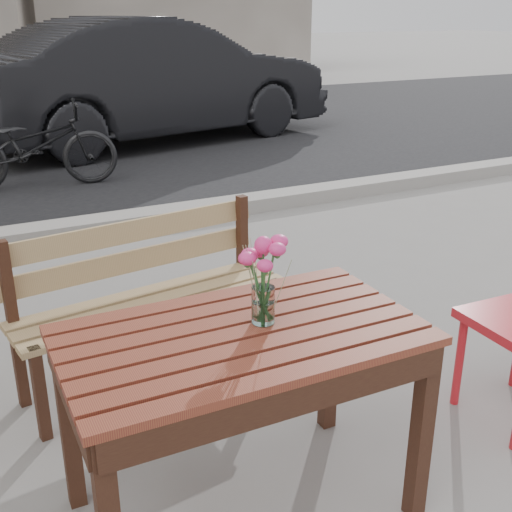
{
  "coord_description": "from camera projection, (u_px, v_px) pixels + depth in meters",
  "views": [
    {
      "loc": [
        -0.98,
        -1.82,
        1.65
      ],
      "look_at": [
        -0.11,
        -0.13,
        0.91
      ],
      "focal_mm": 45.0,
      "sensor_mm": 36.0,
      "label": 1
    }
  ],
  "objects": [
    {
      "name": "ground",
      "position": [
        267.0,
        458.0,
        2.52
      ],
      "size": [
        80.0,
        80.0,
        0.0
      ],
      "primitive_type": "plane",
      "color": "slate",
      "rests_on": "ground"
    },
    {
      "name": "street",
      "position": [
        40.0,
        174.0,
        6.71
      ],
      "size": [
        30.0,
        8.12,
        0.12
      ],
      "color": "black",
      "rests_on": "ground"
    },
    {
      "name": "main_table",
      "position": [
        242.0,
        363.0,
        2.06
      ],
      "size": [
        1.15,
        0.68,
        0.7
      ],
      "rotation": [
        0.0,
        0.0,
        -0.02
      ],
      "color": "maroon",
      "rests_on": "ground"
    },
    {
      "name": "main_bench",
      "position": [
        145.0,
        281.0,
        2.94
      ],
      "size": [
        1.31,
        0.54,
        0.79
      ],
      "rotation": [
        0.0,
        0.0,
        0.13
      ],
      "color": "#A48454",
      "rests_on": "ground"
    },
    {
      "name": "main_vase",
      "position": [
        263.0,
        270.0,
        2.0
      ],
      "size": [
        0.16,
        0.16,
        0.29
      ],
      "color": "white",
      "rests_on": "main_table"
    },
    {
      "name": "parked_car",
      "position": [
        153.0,
        80.0,
        8.29
      ],
      "size": [
        4.98,
        2.57,
        1.56
      ],
      "primitive_type": "imported",
      "rotation": [
        0.0,
        0.0,
        1.77
      ],
      "color": "black",
      "rests_on": "ground"
    },
    {
      "name": "bicycle",
      "position": [
        34.0,
        146.0,
        6.18
      ],
      "size": [
        1.62,
        0.74,
        0.82
      ],
      "primitive_type": "imported",
      "rotation": [
        0.0,
        0.0,
        1.44
      ],
      "color": "black",
      "rests_on": "ground"
    }
  ]
}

